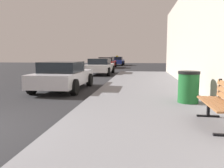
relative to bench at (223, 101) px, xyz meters
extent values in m
cube|color=slate|center=(-1.39, -0.91, -0.58)|extent=(4.00, 32.00, 0.15)
cube|color=brown|center=(-0.28, 0.00, -0.06)|extent=(0.13, 1.53, 0.04)
cube|color=brown|center=(-0.15, 0.00, -0.06)|extent=(0.13, 1.53, 0.04)
cube|color=brown|center=(-0.03, 0.00, -0.06)|extent=(0.13, 1.53, 0.04)
cube|color=black|center=(-0.08, 0.65, -0.28)|extent=(0.06, 0.06, 0.45)
cube|color=black|center=(-0.08, 0.65, -0.49)|extent=(0.50, 0.07, 0.04)
cube|color=black|center=(0.15, 0.64, 0.16)|extent=(0.05, 0.05, 0.44)
cylinder|color=#195926|center=(-0.23, 2.24, -0.08)|extent=(0.60, 0.60, 0.86)
cylinder|color=black|center=(-0.23, 2.24, 0.39)|extent=(0.63, 0.63, 0.08)
cube|color=#B7B7BF|center=(-5.09, 5.15, -0.11)|extent=(1.77, 4.12, 0.55)
cube|color=black|center=(-5.09, 4.94, 0.39)|extent=(1.56, 1.85, 0.45)
cylinder|color=black|center=(-5.97, 6.47, -0.34)|extent=(0.22, 0.64, 0.64)
cylinder|color=black|center=(-4.20, 6.47, -0.34)|extent=(0.22, 0.64, 0.64)
cylinder|color=black|center=(-5.97, 3.83, -0.34)|extent=(0.22, 0.64, 0.64)
cylinder|color=black|center=(-4.20, 3.83, -0.34)|extent=(0.22, 0.64, 0.64)
cube|color=white|center=(-4.92, 13.54, -0.11)|extent=(1.74, 4.33, 0.55)
cube|color=black|center=(-4.92, 13.33, 0.39)|extent=(1.53, 1.95, 0.45)
cylinder|color=black|center=(-5.79, 14.93, -0.34)|extent=(0.22, 0.64, 0.64)
cylinder|color=black|center=(-4.06, 14.93, -0.34)|extent=(0.22, 0.64, 0.64)
cylinder|color=black|center=(-5.79, 12.16, -0.34)|extent=(0.22, 0.64, 0.64)
cylinder|color=black|center=(-4.06, 12.16, -0.34)|extent=(0.22, 0.64, 0.64)
cube|color=red|center=(-5.79, 22.89, -0.11)|extent=(1.83, 4.43, 0.55)
cube|color=black|center=(-5.79, 22.67, 0.39)|extent=(1.61, 1.99, 0.45)
cylinder|color=black|center=(-6.71, 24.31, -0.34)|extent=(0.22, 0.64, 0.64)
cylinder|color=black|center=(-4.87, 24.31, -0.34)|extent=(0.22, 0.64, 0.64)
cylinder|color=black|center=(-6.71, 21.47, -0.34)|extent=(0.22, 0.64, 0.64)
cylinder|color=black|center=(-4.87, 21.47, -0.34)|extent=(0.22, 0.64, 0.64)
cube|color=#233899|center=(-5.22, 29.58, -0.11)|extent=(1.76, 4.50, 0.55)
cube|color=black|center=(-5.22, 29.35, 0.39)|extent=(1.55, 2.02, 0.45)
cube|color=yellow|center=(-5.22, 29.35, 0.69)|extent=(0.36, 0.14, 0.16)
cylinder|color=black|center=(-6.10, 31.01, -0.34)|extent=(0.22, 0.64, 0.64)
cylinder|color=black|center=(-4.34, 31.01, -0.34)|extent=(0.22, 0.64, 0.64)
cylinder|color=black|center=(-6.10, 28.14, -0.34)|extent=(0.22, 0.64, 0.64)
cylinder|color=black|center=(-4.34, 28.14, -0.34)|extent=(0.22, 0.64, 0.64)
camera|label=1|loc=(-1.63, -4.76, 0.92)|focal=36.79mm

